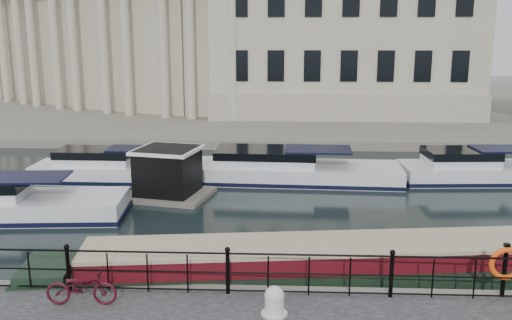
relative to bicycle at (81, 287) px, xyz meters
The scene contains 10 objects.
ground_plane 4.65m from the bicycle, 41.41° to the left, with size 160.00×160.00×0.00m, color black.
far_bank 42.15m from the bicycle, 85.36° to the left, with size 120.00×42.00×0.55m, color #6B665B.
railing 3.50m from the bicycle, 12.51° to the left, with size 24.14×0.14×1.22m.
civic_building 38.27m from the bicycle, 86.34° to the left, with size 53.55×31.84×16.85m.
bicycle is the anchor object (origin of this frame).
mooring_bollard 4.59m from the bicycle, ahead, with size 0.61×0.61×0.69m.
life_ring_post 10.20m from the bicycle, ahead, with size 0.84×0.21×1.37m.
narrowboat 6.39m from the bicycle, 24.70° to the left, with size 16.43×4.11×1.59m.
harbour_hut 11.01m from the bicycle, 90.62° to the left, with size 3.95×3.52×2.22m.
cabin_cruisers 12.46m from the bicycle, 80.64° to the left, with size 28.21×9.61×1.99m.
Camera 1 is at (1.31, -15.30, 6.88)m, focal length 40.00 mm.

